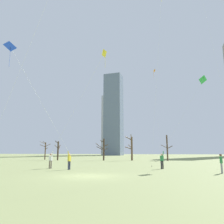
{
  "coord_description": "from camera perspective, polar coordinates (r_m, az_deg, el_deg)",
  "views": [
    {
      "loc": [
        6.86,
        -15.51,
        1.73
      ],
      "look_at": [
        0.0,
        6.0,
        5.89
      ],
      "focal_mm": 35.26,
      "sensor_mm": 36.0,
      "label": 1
    }
  ],
  "objects": [
    {
      "name": "bare_tree_leftmost",
      "position": [
        49.13,
        -2.23,
        -9.51
      ],
      "size": [
        3.09,
        1.65,
        4.75
      ],
      "color": "#423326",
      "rests_on": "ground"
    },
    {
      "name": "bare_tree_left_of_center",
      "position": [
        55.94,
        -16.93,
        -9.31
      ],
      "size": [
        2.83,
        1.99,
        4.49
      ],
      "color": "brown",
      "rests_on": "ground"
    },
    {
      "name": "distant_kite_drifting_left_white",
      "position": [
        27.37,
        12.31,
        21.8
      ],
      "size": [
        2.63,
        6.66,
        19.05
      ],
      "color": "white",
      "rests_on": "ground"
    },
    {
      "name": "skyline_slender_spire",
      "position": [
        131.95,
        0.41,
        -0.56
      ],
      "size": [
        10.16,
        8.28,
        48.72
      ],
      "color": "slate",
      "rests_on": "ground"
    },
    {
      "name": "bare_tree_rightmost",
      "position": [
        48.62,
        14.12,
        -8.94
      ],
      "size": [
        2.52,
        1.79,
        5.39
      ],
      "color": "#4C3828",
      "rests_on": "ground"
    },
    {
      "name": "kite_flyer_midfield_left_blue",
      "position": [
        22.79,
        -13.11,
        -8.15
      ],
      "size": [
        3.39,
        6.89,
        11.48
      ],
      "color": "#33384C",
      "rests_on": "ground"
    },
    {
      "name": "bare_tree_right_of_center",
      "position": [
        51.64,
        -13.84,
        -9.47
      ],
      "size": [
        2.31,
        2.57,
        4.39
      ],
      "color": "#423326",
      "rests_on": "ground"
    },
    {
      "name": "bare_tree_far_right_edge",
      "position": [
        49.02,
        5.04,
        -9.12
      ],
      "size": [
        1.65,
        2.3,
        5.55
      ],
      "color": "brown",
      "rests_on": "ground"
    },
    {
      "name": "bystander_far_off_by_trees",
      "position": [
        21.18,
        26.46,
        -11.61
      ],
      "size": [
        0.23,
        0.51,
        1.62
      ],
      "color": "gray",
      "rests_on": "ground"
    },
    {
      "name": "skyline_mid_tower_right",
      "position": [
        147.79,
        -0.46,
        -3.46
      ],
      "size": [
        9.09,
        10.14,
        46.86
      ],
      "color": "#B2B2B7",
      "rests_on": "ground"
    },
    {
      "name": "ground_plane",
      "position": [
        17.05,
        -6.4,
        -16.21
      ],
      "size": [
        400.0,
        400.0,
        0.0
      ],
      "primitive_type": "plane",
      "color": "#848E56"
    },
    {
      "name": "kite_flyer_foreground_right_green",
      "position": [
        26.01,
        15.25,
        -7.16
      ],
      "size": [
        6.13,
        7.73,
        12.32
      ],
      "color": "black",
      "rests_on": "ground"
    },
    {
      "name": "distant_kite_drifting_right_teal",
      "position": [
        36.36,
        22.91,
        23.19
      ],
      "size": [
        3.89,
        3.65,
        25.35
      ],
      "color": "teal",
      "rests_on": "ground"
    },
    {
      "name": "kite_flyer_midfield_center_yellow",
      "position": [
        25.06,
        -14.24,
        -9.13
      ],
      "size": [
        7.19,
        1.47,
        12.41
      ],
      "color": "#726656",
      "rests_on": "ground"
    },
    {
      "name": "distant_kite_high_overhead_orange",
      "position": [
        44.33,
        11.11,
        7.86
      ],
      "size": [
        1.03,
        3.27,
        18.19
      ],
      "color": "orange",
      "rests_on": "ground"
    }
  ]
}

